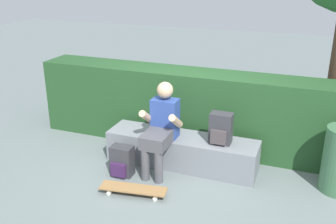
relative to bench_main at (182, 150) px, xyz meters
name	(u,v)px	position (x,y,z in m)	size (l,w,h in m)	color
ground_plane	(173,176)	(0.00, -0.33, -0.21)	(24.00, 24.00, 0.00)	slate
bench_main	(182,150)	(0.00, 0.00, 0.00)	(2.03, 0.51, 0.42)	slate
person_skater	(161,126)	(-0.21, -0.22, 0.41)	(0.49, 0.62, 1.17)	#2D4793
skateboard_near_person	(133,189)	(-0.29, -0.90, -0.14)	(0.82, 0.32, 0.09)	olive
backpack_on_bench	(221,129)	(0.52, -0.01, 0.40)	(0.28, 0.23, 0.40)	#333338
backpack_on_ground	(122,161)	(-0.63, -0.54, -0.02)	(0.28, 0.23, 0.40)	#333338
hedge_row	(194,109)	(-0.05, 0.68, 0.36)	(4.79, 0.59, 1.13)	#214823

